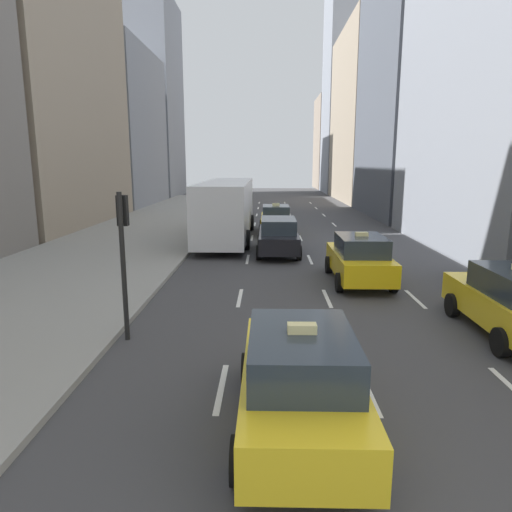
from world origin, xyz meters
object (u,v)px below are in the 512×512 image
Objects in this scene: sedan_black_near at (278,236)px; city_bus at (227,208)px; taxi_second at (300,379)px; taxi_lead at (359,259)px; taxi_third at (276,219)px; traffic_light_pole at (123,242)px.

sedan_black_near is 0.43× the size of city_bus.
taxi_second is at bearing -81.55° from city_bus.
taxi_lead reaches higher than sedan_black_near.
taxi_second is 1.00× the size of taxi_third.
taxi_second is 0.38× the size of city_bus.
city_bus is at bearing 123.49° from sedan_black_near.
taxi_lead is 9.82m from taxi_second.
city_bus is 15.15m from traffic_light_pole.
taxi_second is at bearing -90.00° from sedan_black_near.
taxi_lead is at bearing -62.06° from sedan_black_near.
city_bus is at bearing -141.44° from taxi_third.
traffic_light_pole is at bearing -94.31° from city_bus.
traffic_light_pole reaches higher than city_bus.
sedan_black_near is 11.64m from traffic_light_pole.
taxi_third is 17.84m from traffic_light_pole.
traffic_light_pole is at bearing -110.02° from sedan_black_near.
taxi_second is 5.72m from traffic_light_pole.
taxi_second reaches higher than sedan_black_near.
taxi_third is 0.38× the size of city_bus.
traffic_light_pole reaches higher than sedan_black_near.
taxi_lead is 5.98m from sedan_black_near.
taxi_second and taxi_third have the same top height.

